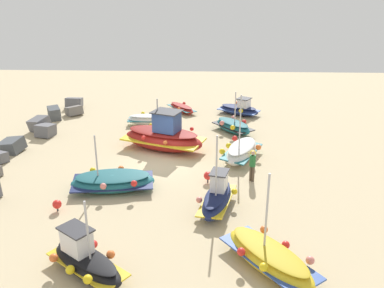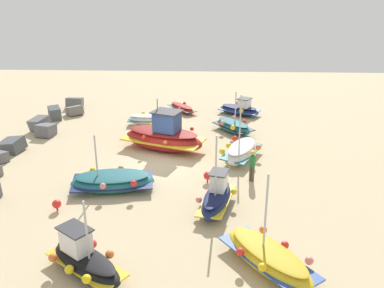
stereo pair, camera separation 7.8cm
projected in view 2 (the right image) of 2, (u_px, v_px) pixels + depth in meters
ground_plane at (158, 164)px, 23.59m from camera, size 54.60×54.60×0.00m
fishing_boat_0 at (182, 108)px, 33.27m from camera, size 3.01×2.63×0.64m
fishing_boat_1 at (164, 137)px, 25.46m from camera, size 3.80×5.59×3.25m
fishing_boat_2 at (84, 260)px, 14.53m from camera, size 2.96×3.42×3.00m
fishing_boat_3 at (233, 126)px, 28.61m from camera, size 3.32×2.97×2.91m
fishing_boat_4 at (240, 109)px, 32.48m from camera, size 2.81×3.54×1.40m
fishing_boat_5 at (268, 257)px, 14.80m from camera, size 4.13×3.58×3.66m
fishing_boat_6 at (217, 198)px, 18.70m from camera, size 3.54×1.97×3.72m
fishing_boat_7 at (113, 181)px, 20.54m from camera, size 2.37×4.35×2.99m
fishing_boat_8 at (242, 151)px, 24.09m from camera, size 3.92×2.78×4.06m
fishing_boat_9 at (150, 119)px, 30.11m from camera, size 1.58×3.37×0.82m
person_walking at (252, 164)px, 21.26m from camera, size 0.32×0.32×1.67m
breakwater_rocks at (25, 144)px, 25.58m from camera, size 23.96×3.01×1.27m
mooring_buoy_0 at (57, 204)px, 18.62m from camera, size 0.41×0.41×0.55m
mooring_buoy_1 at (208, 176)px, 21.29m from camera, size 0.44×0.44×0.60m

